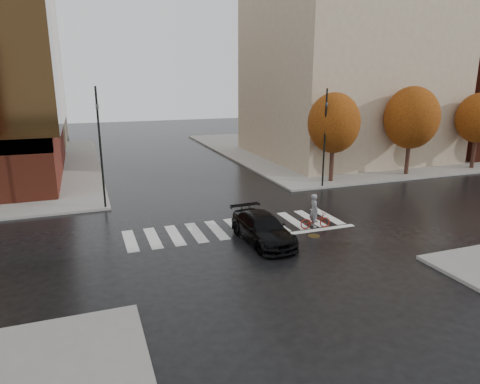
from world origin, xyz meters
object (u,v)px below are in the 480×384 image
(cyclist, at_px, (315,217))
(traffic_light_ne, at_px, (325,132))
(sedan, at_px, (263,228))
(traffic_light_nw, at_px, (100,141))
(fire_hydrant, at_px, (42,193))

(cyclist, height_order, traffic_light_ne, traffic_light_ne)
(sedan, height_order, traffic_light_nw, traffic_light_nw)
(cyclist, height_order, traffic_light_nw, traffic_light_nw)
(fire_hydrant, bearing_deg, sedan, -47.34)
(cyclist, relative_size, fire_hydrant, 2.76)
(traffic_light_ne, bearing_deg, fire_hydrant, -22.02)
(cyclist, xyz_separation_m, traffic_light_ne, (4.82, 7.30, 3.34))
(traffic_light_ne, bearing_deg, traffic_light_nw, -11.98)
(sedan, bearing_deg, cyclist, 11.13)
(cyclist, height_order, fire_hydrant, cyclist)
(traffic_light_nw, xyz_separation_m, traffic_light_ne, (14.92, 0.00, -0.16))
(sedan, height_order, cyclist, cyclist)
(traffic_light_nw, xyz_separation_m, fire_hydrant, (-3.70, 3.30, -3.62))
(traffic_light_ne, bearing_deg, sedan, 32.93)
(traffic_light_nw, distance_m, traffic_light_ne, 14.93)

